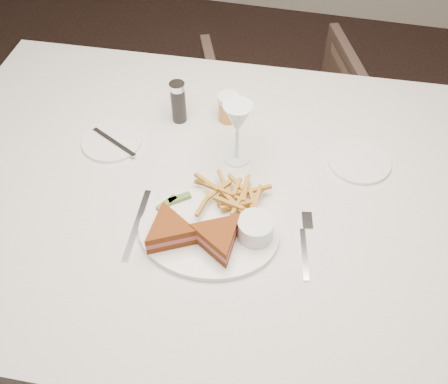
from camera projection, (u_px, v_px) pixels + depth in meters
table at (228, 271)px, 1.51m from camera, size 1.63×1.13×0.75m
chair_far at (281, 116)px, 2.07m from camera, size 0.76×0.74×0.61m
table_setting at (218, 192)px, 1.17m from camera, size 0.80×0.59×0.18m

